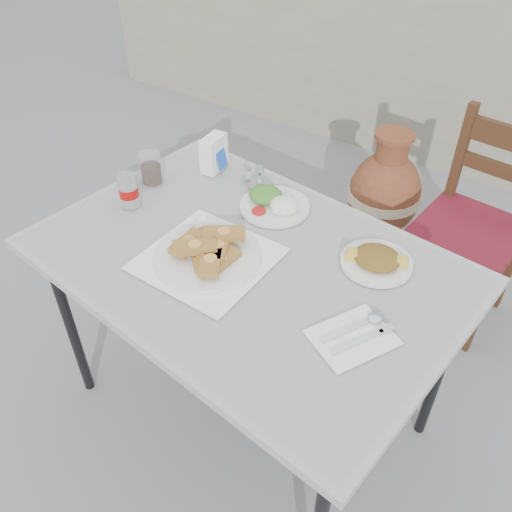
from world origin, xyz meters
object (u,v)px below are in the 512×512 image
Objects in this scene: chair at (474,224)px; pide_plate at (207,250)px; cafe_table at (247,270)px; salad_chopped_plate at (377,260)px; condiment_caddy at (256,178)px; salad_rice_plate at (274,202)px; terracotta_urn at (384,195)px; cola_glass at (151,170)px; soda_can at (128,190)px; napkin_holder at (214,153)px.

pide_plate is at bearing -111.20° from chair.
cafe_table is 3.70× the size of pide_plate.
condiment_caddy is (-0.58, 0.18, 0.01)m from salad_chopped_plate.
terracotta_urn is (0.06, 1.07, -0.54)m from salad_rice_plate.
cola_glass is (-0.93, -0.03, 0.03)m from salad_chopped_plate.
cafe_table is at bearing -1.18° from soda_can.
soda_can is 1.04× the size of cola_glass.
chair is at bearing 33.07° from napkin_holder.
pide_plate is 0.37m from salad_rice_plate.
napkin_holder is 0.14× the size of chair.
cola_glass is 0.92× the size of condiment_caddy.
soda_can is (-0.45, -0.28, 0.04)m from salad_rice_plate.
napkin_holder reaches higher than pide_plate.
cafe_table is at bearing -46.78° from napkin_holder.
cafe_table is 11.40× the size of condiment_caddy.
cafe_table is at bearing -75.77° from salad_rice_plate.
condiment_caddy is at bearing 119.16° from cafe_table.
chair is (1.07, 0.91, -0.39)m from cola_glass.
chair reaches higher than salad_rice_plate.
condiment_caddy is (-0.11, 0.46, -0.01)m from pide_plate.
chair reaches higher than terracotta_urn.
terracotta_urn is (0.20, 0.97, -0.55)m from condiment_caddy.
salad_rice_plate is (-0.07, 0.29, 0.08)m from cafe_table.
chair reaches higher than condiment_caddy.
salad_chopped_plate is (0.47, 0.28, -0.02)m from pide_plate.
chair is at bearing 40.31° from cola_glass.
pide_plate is 0.41× the size of chair.
soda_can is (-0.52, 0.01, 0.12)m from cafe_table.
soda_can is 0.88× the size of napkin_holder.
salad_chopped_plate is 0.91m from soda_can.
salad_chopped_plate is at bearing 28.52° from cafe_table.
cola_glass is at bearing 162.82° from cafe_table.
soda_can reaches higher than salad_rice_plate.
chair reaches higher than cola_glass.
chair is at bearing 80.82° from salad_chopped_plate.
cafe_table is 0.58m from napkin_holder.
pide_plate is 3.33× the size of cola_glass.
soda_can is at bearing -167.99° from salad_chopped_plate.
soda_can reaches higher than pide_plate.
napkin_holder reaches higher than salad_rice_plate.
cola_glass is at bearing -129.33° from napkin_holder.
chair is (1.03, 1.07, -0.40)m from soda_can.
salad_rice_plate is 1.80× the size of napkin_holder.
soda_can is (-0.42, 0.09, 0.03)m from pide_plate.
soda_can is (-0.89, -0.19, 0.04)m from salad_chopped_plate.
soda_can is at bearing -110.83° from terracotta_urn.
soda_can is 1.55m from terracotta_urn.
soda_can is at bearing 168.11° from pide_plate.
chair is at bearing 64.74° from cafe_table.
salad_rice_plate is 0.36m from napkin_holder.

